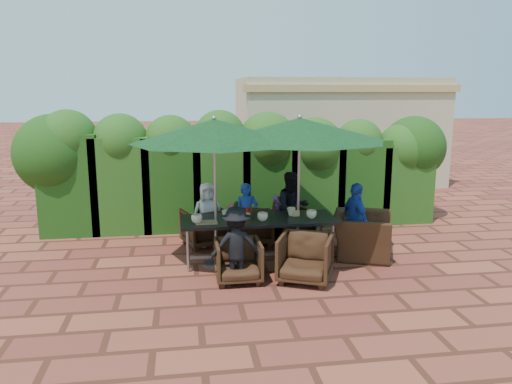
{
  "coord_description": "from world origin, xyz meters",
  "views": [
    {
      "loc": [
        -1.28,
        -7.99,
        2.85
      ],
      "look_at": [
        -0.03,
        0.4,
        1.12
      ],
      "focal_mm": 35.0,
      "sensor_mm": 36.0,
      "label": 1
    }
  ],
  "objects": [
    {
      "name": "adult_far_mid",
      "position": [
        -0.13,
        0.88,
        0.59
      ],
      "size": [
        0.46,
        0.39,
        1.18
      ],
      "primitive_type": "imported",
      "rotation": [
        0.0,
        0.0,
        -0.12
      ],
      "color": "#1E40A3",
      "rests_on": "ground"
    },
    {
      "name": "ketchup_bottle",
      "position": [
        -0.23,
        0.08,
        0.83
      ],
      "size": [
        0.04,
        0.04,
        0.17
      ],
      "primitive_type": "cylinder",
      "color": "#B20C0A",
      "rests_on": "dining_table"
    },
    {
      "name": "cup_d",
      "position": [
        0.54,
        0.1,
        0.82
      ],
      "size": [
        0.15,
        0.15,
        0.14
      ],
      "primitive_type": "imported",
      "color": "beige",
      "rests_on": "dining_table"
    },
    {
      "name": "hedge_wall",
      "position": [
        -0.17,
        2.32,
        1.35
      ],
      "size": [
        9.1,
        1.6,
        2.49
      ],
      "color": "#16390F",
      "rests_on": "ground"
    },
    {
      "name": "chair_near_left",
      "position": [
        -0.49,
        -0.85,
        0.35
      ],
      "size": [
        0.69,
        0.65,
        0.7
      ],
      "primitive_type": "imported",
      "rotation": [
        0.0,
        0.0,
        0.01
      ],
      "color": "black",
      "rests_on": "ground"
    },
    {
      "name": "chair_far_mid",
      "position": [
        0.03,
        1.04,
        0.41
      ],
      "size": [
        0.93,
        0.89,
        0.82
      ],
      "primitive_type": "imported",
      "rotation": [
        0.0,
        0.0,
        2.94
      ],
      "color": "black",
      "rests_on": "ground"
    },
    {
      "name": "adult_far_left",
      "position": [
        -0.85,
        1.02,
        0.59
      ],
      "size": [
        0.63,
        0.44,
        1.18
      ],
      "primitive_type": "imported",
      "rotation": [
        0.0,
        0.0,
        0.17
      ],
      "color": "silver",
      "rests_on": "ground"
    },
    {
      "name": "cup_a",
      "position": [
        -1.08,
        -0.16,
        0.82
      ],
      "size": [
        0.18,
        0.18,
        0.14
      ],
      "primitive_type": "imported",
      "color": "beige",
      "rests_on": "dining_table"
    },
    {
      "name": "umbrella_right",
      "position": [
        0.65,
        0.07,
        2.21
      ],
      "size": [
        2.92,
        2.92,
        2.46
      ],
      "color": "gray",
      "rests_on": "ground"
    },
    {
      "name": "serving_tray",
      "position": [
        -0.92,
        -0.17,
        0.76
      ],
      "size": [
        0.35,
        0.25,
        0.02
      ],
      "primitive_type": "cube",
      "color": "#9F764D",
      "rests_on": "dining_table"
    },
    {
      "name": "number_block_left",
      "position": [
        -0.25,
        0.0,
        0.8
      ],
      "size": [
        0.12,
        0.06,
        0.1
      ],
      "primitive_type": "cube",
      "color": "#D9B46F",
      "rests_on": "dining_table"
    },
    {
      "name": "pedestrian_c",
      "position": [
        3.12,
        4.33,
        0.77
      ],
      "size": [
        1.03,
        1.0,
        1.54
      ],
      "primitive_type": "imported",
      "rotation": [
        0.0,
        0.0,
        2.4
      ],
      "color": "#97989F",
      "rests_on": "ground"
    },
    {
      "name": "dining_table",
      "position": [
        -0.05,
        -0.01,
        0.68
      ],
      "size": [
        2.57,
        0.9,
        0.75
      ],
      "color": "black",
      "rests_on": "ground"
    },
    {
      "name": "pedestrian_b",
      "position": [
        2.72,
        4.47,
        0.86
      ],
      "size": [
        0.97,
        0.86,
        1.72
      ],
      "primitive_type": "imported",
      "rotation": [
        0.0,
        0.0,
        3.69
      ],
      "color": "#C54563",
      "rests_on": "ground"
    },
    {
      "name": "adult_far_right",
      "position": [
        0.74,
        0.95,
        0.68
      ],
      "size": [
        0.73,
        0.54,
        1.36
      ],
      "primitive_type": "imported",
      "rotation": [
        0.0,
        0.0,
        0.24
      ],
      "color": "black",
      "rests_on": "ground"
    },
    {
      "name": "cup_b",
      "position": [
        -0.58,
        0.06,
        0.82
      ],
      "size": [
        0.15,
        0.15,
        0.14
      ],
      "primitive_type": "imported",
      "color": "beige",
      "rests_on": "dining_table"
    },
    {
      "name": "child_left",
      "position": [
        -0.4,
        1.0,
        0.38
      ],
      "size": [
        0.34,
        0.31,
        0.76
      ],
      "primitive_type": "imported",
      "rotation": [
        0.0,
        0.0,
        0.41
      ],
      "color": "#C54563",
      "rests_on": "ground"
    },
    {
      "name": "cup_c",
      "position": [
        -0.0,
        -0.17,
        0.82
      ],
      "size": [
        0.17,
        0.17,
        0.14
      ],
      "primitive_type": "imported",
      "color": "beige",
      "rests_on": "dining_table"
    },
    {
      "name": "sauce_bottle",
      "position": [
        -0.16,
        0.12,
        0.83
      ],
      "size": [
        0.04,
        0.04,
        0.17
      ],
      "primitive_type": "cylinder",
      "color": "#4C230C",
      "rests_on": "dining_table"
    },
    {
      "name": "child_right",
      "position": [
        0.5,
        1.09,
        0.45
      ],
      "size": [
        0.4,
        0.37,
        0.9
      ],
      "primitive_type": "imported",
      "rotation": [
        0.0,
        0.0,
        0.41
      ],
      "color": "#A753B5",
      "rests_on": "ground"
    },
    {
      "name": "chair_far_right",
      "position": [
        0.73,
        0.97,
        0.36
      ],
      "size": [
        0.88,
        0.85,
        0.73
      ],
      "primitive_type": "imported",
      "rotation": [
        0.0,
        0.0,
        3.47
      ],
      "color": "black",
      "rests_on": "ground"
    },
    {
      "name": "cup_e",
      "position": [
        0.83,
        -0.13,
        0.82
      ],
      "size": [
        0.17,
        0.17,
        0.14
      ],
      "primitive_type": "imported",
      "color": "beige",
      "rests_on": "dining_table"
    },
    {
      "name": "chair_end_right",
      "position": [
        1.79,
        0.04,
        0.49
      ],
      "size": [
        1.1,
        1.32,
        0.98
      ],
      "primitive_type": "imported",
      "rotation": [
        0.0,
        0.0,
        1.19
      ],
      "color": "black",
      "rests_on": "ground"
    },
    {
      "name": "adult_end_right",
      "position": [
        1.66,
        0.03,
        0.65
      ],
      "size": [
        0.52,
        0.82,
        1.3
      ],
      "primitive_type": "imported",
      "rotation": [
        0.0,
        0.0,
        1.76
      ],
      "color": "#1E40A3",
      "rests_on": "ground"
    },
    {
      "name": "chair_far_left",
      "position": [
        -0.91,
        1.03,
        0.38
      ],
      "size": [
        0.93,
        0.9,
        0.76
      ],
      "primitive_type": "imported",
      "rotation": [
        0.0,
        0.0,
        3.48
      ],
      "color": "black",
      "rests_on": "ground"
    },
    {
      "name": "chair_near_right",
      "position": [
        0.52,
        -1.0,
        0.4
      ],
      "size": [
        1.0,
        0.97,
        0.79
      ],
      "primitive_type": "imported",
      "rotation": [
        0.0,
        0.0,
        -0.42
      ],
      "color": "black",
      "rests_on": "ground"
    },
    {
      "name": "building",
      "position": [
        3.5,
        6.99,
        1.61
      ],
      "size": [
        6.2,
        3.08,
        3.2
      ],
      "color": "#C0B28F",
      "rests_on": "ground"
    },
    {
      "name": "adult_near_left",
      "position": [
        -0.53,
        -0.95,
        0.59
      ],
      "size": [
        0.76,
        0.35,
        1.18
      ],
      "primitive_type": "imported",
      "rotation": [
        0.0,
        0.0,
        3.13
      ],
      "color": "black",
      "rests_on": "ground"
    },
    {
      "name": "number_block_right",
      "position": [
        0.61,
        0.05,
        0.8
      ],
      "size": [
        0.12,
        0.06,
        0.1
      ],
      "primitive_type": "cube",
      "color": "#D9B46F",
      "rests_on": "dining_table"
    },
    {
      "name": "pedestrian_a",
      "position": [
        1.45,
        4.13,
        0.85
      ],
      "size": [
        1.62,
        1.4,
        1.7
      ],
      "primitive_type": "imported",
      "rotation": [
        0.0,
        0.0,
        2.51
      ],
      "color": "green",
      "rests_on": "ground"
    },
    {
      "name": "umbrella_left",
      "position": [
        -0.77,
        -0.07,
        2.21
      ],
      "size": [
        2.68,
        2.68,
        2.46
      ],
      "color": "gray",
      "rests_on": "ground"
    },
    {
      "name": "ground",
      "position": [
        0.0,
        0.0,
        0.0
      ],
      "size": [
        80.0,
        80.0,
        0.0
      ],
      "primitive_type": "plane",
      "color": "brown",
      "rests_on": "ground"
    }
  ]
}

